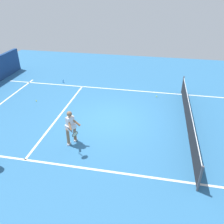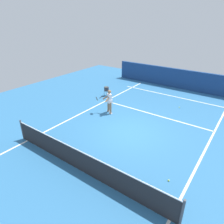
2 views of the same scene
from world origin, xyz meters
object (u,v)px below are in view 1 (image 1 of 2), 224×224
tennis_player (71,127)px  tennis_ball_mid (36,101)px  water_bottle (63,81)px  tennis_ball_near (157,96)px

tennis_player → tennis_ball_mid: size_ratio=23.48×
tennis_player → water_bottle: size_ratio=6.46×
tennis_ball_mid → water_bottle: size_ratio=0.28×
tennis_player → tennis_ball_near: tennis_player is taller
tennis_ball_near → tennis_player: bearing=-32.6°
tennis_ball_mid → tennis_ball_near: bearing=106.0°
tennis_player → tennis_ball_near: 6.44m
tennis_ball_near → tennis_ball_mid: 7.15m
tennis_ball_mid → water_bottle: bearing=171.0°
tennis_player → water_bottle: (-6.43, -2.95, -0.73)m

